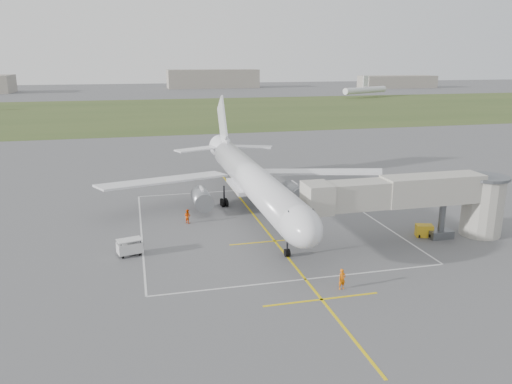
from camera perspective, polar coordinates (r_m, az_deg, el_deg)
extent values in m
plane|color=#555558|center=(63.60, -0.34, -2.54)|extent=(700.00, 700.00, 0.00)
cube|color=#3A4C21|center=(190.44, -9.70, 9.04)|extent=(700.00, 120.00, 0.02)
cube|color=yellow|center=(58.99, 0.80, -3.96)|extent=(0.25, 60.00, 0.01)
cube|color=yellow|center=(42.33, 7.50, -12.07)|extent=(10.00, 0.25, 0.01)
cube|color=yellow|center=(54.46, 2.15, -5.61)|extent=(10.00, 0.25, 0.01)
cube|color=silver|center=(74.85, -2.50, 0.16)|extent=(28.00, 0.20, 0.01)
cube|color=silver|center=(45.69, 5.66, -9.89)|extent=(28.00, 0.20, 0.01)
cube|color=silver|center=(58.19, -12.95, -4.63)|extent=(0.20, 32.00, 0.01)
cube|color=silver|center=(64.68, 12.67, -2.61)|extent=(0.20, 32.00, 0.01)
cylinder|color=silver|center=(62.39, -0.35, 1.40)|extent=(3.80, 36.00, 3.80)
ellipsoid|color=silver|center=(45.77, 4.97, -3.76)|extent=(3.80, 7.22, 3.80)
cube|color=black|center=(44.63, 5.37, -2.85)|extent=(2.40, 1.60, 0.99)
cone|color=silver|center=(81.96, -3.73, 4.95)|extent=(3.80, 6.00, 3.80)
cube|color=silver|center=(71.21, 6.75, 2.31)|extent=(17.93, 11.24, 1.23)
cube|color=silver|center=(66.88, -10.35, 1.34)|extent=(17.93, 11.24, 1.23)
cube|color=silver|center=(65.60, -0.96, 0.69)|extent=(4.20, 8.00, 0.50)
cube|color=silver|center=(82.00, -3.87, 7.99)|extent=(0.30, 7.89, 8.65)
cube|color=silver|center=(80.29, -3.56, 5.69)|extent=(0.35, 5.00, 1.20)
cube|color=silver|center=(82.47, -0.81, 5.19)|extent=(7.85, 5.03, 0.20)
cube|color=silver|center=(81.01, -6.63, 4.91)|extent=(7.85, 5.03, 0.20)
cylinder|color=gray|center=(67.02, 4.31, 0.03)|extent=(2.30, 4.20, 2.30)
cube|color=silver|center=(66.54, 4.40, 0.63)|extent=(0.25, 2.40, 1.20)
cylinder|color=gray|center=(64.33, -6.25, -0.66)|extent=(2.30, 4.20, 2.30)
cube|color=silver|center=(63.83, -6.23, -0.04)|extent=(0.25, 2.40, 1.20)
cylinder|color=black|center=(49.98, 3.59, -5.99)|extent=(0.18, 0.18, 2.60)
cylinder|color=black|center=(50.28, 3.46, -6.96)|extent=(0.28, 0.80, 0.80)
cylinder|color=black|center=(50.34, 3.70, -6.93)|extent=(0.28, 0.80, 0.80)
cylinder|color=black|center=(68.08, 1.14, -0.13)|extent=(0.22, 0.22, 2.80)
cylinder|color=black|center=(67.93, 0.98, -0.97)|extent=(0.32, 0.96, 0.96)
cylinder|color=black|center=(68.07, 1.44, -0.94)|extent=(0.32, 0.96, 0.96)
cylinder|color=black|center=(68.58, 0.83, -0.81)|extent=(0.32, 0.96, 0.96)
cylinder|color=black|center=(68.72, 1.28, -0.78)|extent=(0.32, 0.96, 0.96)
cylinder|color=black|center=(66.85, -3.67, -0.44)|extent=(0.22, 0.22, 2.80)
cylinder|color=black|center=(66.73, -3.84, -1.30)|extent=(0.32, 0.96, 0.96)
cylinder|color=black|center=(66.82, -3.36, -1.26)|extent=(0.32, 0.96, 0.96)
cylinder|color=black|center=(67.39, -3.94, -1.13)|extent=(0.32, 0.96, 0.96)
cylinder|color=black|center=(67.48, -3.47, -1.10)|extent=(0.32, 0.96, 0.96)
cube|color=#ACAA9C|center=(52.27, 11.46, -0.36)|extent=(11.09, 2.90, 2.80)
cube|color=#ACAA9C|center=(56.47, 19.50, 0.32)|extent=(11.09, 3.10, 3.00)
cube|color=#ACAA9C|center=(50.60, 7.01, -0.68)|extent=(2.60, 3.40, 3.00)
cylinder|color=#595C61|center=(58.28, 20.46, -3.01)|extent=(0.70, 0.70, 4.20)
cube|color=#595C61|center=(58.78, 20.31, -4.54)|extent=(2.60, 1.40, 0.90)
cylinder|color=#ACAA9C|center=(60.89, 24.46, -1.59)|extent=(4.40, 4.40, 6.40)
cylinder|color=#595C61|center=(60.08, 24.80, 1.52)|extent=(5.00, 5.00, 0.30)
cylinder|color=black|center=(58.27, 19.49, -4.74)|extent=(0.70, 0.30, 0.70)
cylinder|color=black|center=(59.37, 21.11, -4.53)|extent=(0.70, 0.30, 0.70)
cube|color=gold|center=(58.65, 18.66, -4.20)|extent=(2.07, 1.66, 1.35)
cylinder|color=black|center=(58.19, 18.14, -4.81)|extent=(0.29, 0.43, 0.40)
cylinder|color=black|center=(58.52, 19.34, -4.80)|extent=(0.29, 0.43, 0.40)
cube|color=silver|center=(51.98, -14.23, -6.16)|extent=(2.69, 1.99, 1.06)
cube|color=silver|center=(51.69, -14.29, -5.31)|extent=(2.69, 1.99, 0.08)
cylinder|color=black|center=(51.19, -15.14, -6.33)|extent=(0.08, 0.08, 1.25)
cylinder|color=black|center=(51.59, -13.04, -6.02)|extent=(0.08, 0.08, 1.25)
cylinder|color=black|center=(52.25, -15.43, -5.91)|extent=(0.08, 0.08, 1.25)
cylinder|color=black|center=(52.65, -13.38, -5.61)|extent=(0.08, 0.08, 1.25)
cylinder|color=black|center=(51.55, -14.98, -7.15)|extent=(0.26, 0.42, 0.39)
cylinder|color=black|center=(51.91, -13.11, -6.86)|extent=(0.26, 0.42, 0.39)
cylinder|color=black|center=(52.51, -15.25, -6.75)|extent=(0.26, 0.42, 0.39)
cylinder|color=black|center=(52.87, -13.41, -6.47)|extent=(0.26, 0.42, 0.39)
imported|color=orange|center=(43.96, 9.81, -9.78)|extent=(0.74, 0.56, 1.83)
imported|color=#E84E07|center=(60.56, -7.83, -2.75)|extent=(1.03, 1.06, 1.71)
cube|color=gray|center=(343.50, -4.97, 12.78)|extent=(60.00, 20.00, 12.00)
cube|color=gray|center=(355.01, 15.83, 12.03)|extent=(50.00, 18.00, 8.00)
cylinder|color=silver|center=(265.21, 12.37, 11.30)|extent=(29.88, 17.57, 3.20)
cube|color=silver|center=(264.99, 12.43, 12.27)|extent=(3.69, 2.11, 5.50)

